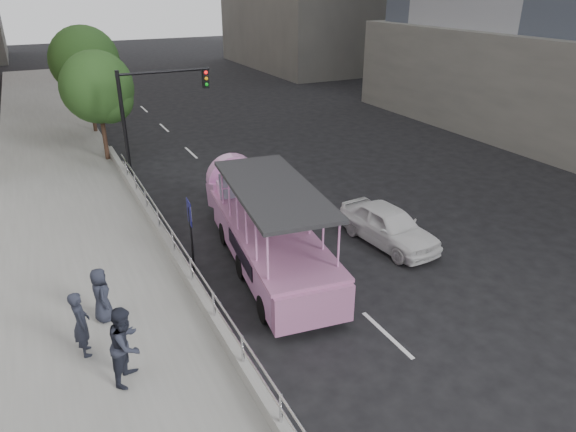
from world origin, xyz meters
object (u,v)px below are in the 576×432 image
object	(u,v)px
street_tree_near	(100,90)
duck_boat	(262,227)
car	(389,225)
street_tree_far	(87,64)
traffic_signal	(149,107)
parking_sign	(190,227)
pedestrian_near	(81,324)
pedestrian_mid	(126,344)
pedestrian_far	(101,295)

from	to	relation	value
street_tree_near	duck_boat	bearing A→B (deg)	-76.29
car	street_tree_far	world-z (taller)	street_tree_far
duck_boat	traffic_signal	xyz separation A→B (m)	(-1.46, 9.11, 2.37)
car	parking_sign	size ratio (longest dim) A/B	1.67
pedestrian_near	pedestrian_mid	size ratio (longest dim) A/B	0.91
pedestrian_mid	pedestrian_far	xyz separation A→B (m)	(-0.19, 2.63, -0.19)
car	parking_sign	xyz separation A→B (m)	(-6.83, 1.25, 0.88)
car	traffic_signal	world-z (taller)	traffic_signal
pedestrian_far	pedestrian_mid	bearing A→B (deg)	-177.45
pedestrian_near	pedestrian_mid	world-z (taller)	pedestrian_mid
pedestrian_near	pedestrian_far	size ratio (longest dim) A/B	1.13
pedestrian_near	pedestrian_far	world-z (taller)	pedestrian_near
street_tree_near	pedestrian_far	bearing A→B (deg)	-99.47
duck_boat	pedestrian_far	bearing A→B (deg)	-162.39
pedestrian_mid	street_tree_near	xyz separation A→B (m)	(2.19, 16.90, 2.56)
pedestrian_near	pedestrian_far	bearing A→B (deg)	-28.36
duck_boat	street_tree_far	bearing A→B (deg)	98.77
pedestrian_far	street_tree_near	xyz separation A→B (m)	(2.38, 14.26, 2.75)
pedestrian_mid	pedestrian_far	world-z (taller)	pedestrian_mid
duck_boat	pedestrian_near	world-z (taller)	duck_boat
duck_boat	pedestrian_mid	size ratio (longest dim) A/B	4.91
pedestrian_far	traffic_signal	world-z (taller)	traffic_signal
pedestrian_far	duck_boat	bearing A→B (deg)	-73.96
duck_boat	parking_sign	world-z (taller)	duck_boat
parking_sign	street_tree_far	world-z (taller)	street_tree_far
pedestrian_mid	car	bearing A→B (deg)	-38.45
car	pedestrian_near	size ratio (longest dim) A/B	2.39
pedestrian_far	parking_sign	bearing A→B (deg)	-59.42
pedestrian_near	pedestrian_mid	distance (m)	1.61
parking_sign	pedestrian_far	bearing A→B (deg)	-147.85
pedestrian_mid	street_tree_far	bearing A→B (deg)	26.77
pedestrian_mid	street_tree_far	size ratio (longest dim) A/B	0.30
car	pedestrian_mid	distance (m)	10.27
traffic_signal	street_tree_near	size ratio (longest dim) A/B	0.91
duck_boat	pedestrian_far	xyz separation A→B (m)	(-5.44, -1.73, -0.06)
car	pedestrian_near	xyz separation A→B (m)	(-10.51, -1.92, 0.46)
duck_boat	street_tree_near	distance (m)	13.18
duck_boat	street_tree_near	xyz separation A→B (m)	(-3.06, 12.54, 2.69)
street_tree_near	street_tree_far	world-z (taller)	street_tree_far
street_tree_near	street_tree_far	bearing A→B (deg)	88.09
pedestrian_near	parking_sign	world-z (taller)	parking_sign
pedestrian_far	street_tree_far	distance (m)	20.68
car	street_tree_near	size ratio (longest dim) A/B	0.72
parking_sign	traffic_signal	size ratio (longest dim) A/B	0.48
pedestrian_near	street_tree_near	world-z (taller)	street_tree_near
traffic_signal	parking_sign	bearing A→B (deg)	-95.89
pedestrian_mid	traffic_signal	world-z (taller)	traffic_signal
car	pedestrian_far	size ratio (longest dim) A/B	2.69
pedestrian_near	parking_sign	xyz separation A→B (m)	(3.68, 3.16, 0.42)
duck_boat	traffic_signal	size ratio (longest dim) A/B	1.80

